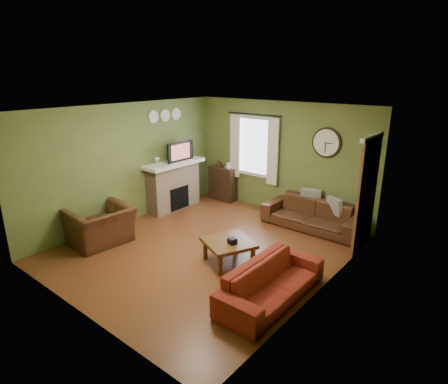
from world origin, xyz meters
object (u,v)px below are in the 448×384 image
Objects in this scene: sofa_brown at (312,214)px; sofa_red at (272,282)px; coffee_table at (229,252)px; bookshelf at (223,183)px; armchair at (101,226)px.

sofa_brown reaches higher than sofa_red.
bookshelf is at bearing 131.10° from coffee_table.
sofa_brown is at bearing 15.19° from sofa_red.
bookshelf reaches higher than sofa_red.
coffee_table is (2.27, -2.60, -0.23)m from bookshelf.
coffee_table is (-0.41, -2.34, -0.10)m from sofa_brown.
coffee_table is at bearing -100.03° from sofa_brown.
armchair reaches higher than sofa_red.
coffee_table is at bearing -48.90° from bookshelf.
bookshelf is at bearing 48.39° from sofa_red.
sofa_red is 3.63m from armchair.
bookshelf reaches higher than sofa_brown.
sofa_red is (0.76, -2.80, -0.03)m from sofa_brown.
bookshelf is 4.61m from sofa_red.
bookshelf is 0.45× the size of sofa_red.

